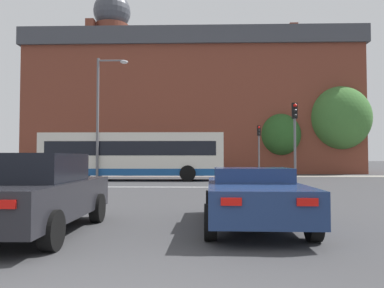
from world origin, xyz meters
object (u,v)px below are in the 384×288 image
(pedestrian_walking_west, at_px, (140,162))
(traffic_light_near_right, at_px, (295,130))
(bus_crossing_lead, at_px, (133,155))
(car_roadster_right, at_px, (253,195))
(car_saloon_left, at_px, (32,193))
(traffic_light_far_right, at_px, (259,142))
(pedestrian_walking_east, at_px, (202,164))
(pedestrian_waiting, at_px, (100,164))
(street_lamp_junction, at_px, (103,107))

(pedestrian_walking_west, bearing_deg, traffic_light_near_right, 178.56)
(bus_crossing_lead, bearing_deg, traffic_light_near_right, 59.52)
(car_roadster_right, height_order, bus_crossing_lead, bus_crossing_lead)
(car_saloon_left, relative_size, car_roadster_right, 0.97)
(traffic_light_far_right, height_order, pedestrian_walking_west, traffic_light_far_right)
(bus_crossing_lead, relative_size, pedestrian_walking_east, 7.02)
(car_roadster_right, xyz_separation_m, pedestrian_waiting, (-9.19, 21.67, 0.36))
(car_roadster_right, distance_m, traffic_light_far_right, 22.01)
(traffic_light_near_right, xyz_separation_m, pedestrian_waiting, (-12.84, 10.53, -1.85))
(car_roadster_right, distance_m, street_lamp_junction, 17.30)
(traffic_light_near_right, distance_m, pedestrian_walking_east, 12.47)
(car_saloon_left, relative_size, traffic_light_far_right, 1.07)
(street_lamp_junction, bearing_deg, traffic_light_far_right, 31.19)
(car_saloon_left, bearing_deg, street_lamp_junction, 99.92)
(traffic_light_near_right, bearing_deg, pedestrian_waiting, 140.65)
(bus_crossing_lead, relative_size, pedestrian_walking_west, 6.37)
(car_roadster_right, bearing_deg, pedestrian_walking_east, 93.88)
(traffic_light_near_right, bearing_deg, pedestrian_walking_east, 112.38)
(street_lamp_junction, bearing_deg, car_roadster_right, -64.36)
(car_roadster_right, relative_size, traffic_light_far_right, 1.10)
(street_lamp_junction, relative_size, pedestrian_walking_east, 4.60)
(traffic_light_near_right, distance_m, street_lamp_junction, 11.79)
(traffic_light_far_right, xyz_separation_m, pedestrian_walking_west, (-9.64, 1.20, -1.62))
(car_roadster_right, height_order, traffic_light_near_right, traffic_light_near_right)
(bus_crossing_lead, xyz_separation_m, traffic_light_far_right, (9.03, 5.05, 1.07))
(car_saloon_left, bearing_deg, pedestrian_waiting, 101.62)
(traffic_light_near_right, height_order, pedestrian_walking_east, traffic_light_near_right)
(traffic_light_far_right, relative_size, pedestrian_waiting, 2.35)
(traffic_light_far_right, distance_m, pedestrian_walking_east, 4.87)
(car_saloon_left, bearing_deg, pedestrian_walking_west, 94.02)
(car_roadster_right, relative_size, bus_crossing_lead, 0.37)
(bus_crossing_lead, bearing_deg, pedestrian_waiting, -144.84)
(pedestrian_walking_east, relative_size, pedestrian_walking_west, 0.91)
(car_roadster_right, bearing_deg, traffic_light_near_right, 73.09)
(car_saloon_left, bearing_deg, traffic_light_far_right, 70.48)
(traffic_light_near_right, bearing_deg, car_roadster_right, -108.14)
(pedestrian_waiting, distance_m, pedestrian_walking_west, 3.19)
(car_saloon_left, distance_m, pedestrian_walking_east, 23.65)
(car_roadster_right, height_order, street_lamp_junction, street_lamp_junction)
(traffic_light_near_right, xyz_separation_m, pedestrian_walking_east, (-4.70, 11.40, -1.88))
(traffic_light_far_right, height_order, pedestrian_walking_east, traffic_light_far_right)
(pedestrian_waiting, bearing_deg, car_roadster_right, -48.80)
(car_roadster_right, xyz_separation_m, pedestrian_walking_west, (-6.22, 22.85, 0.45))
(car_roadster_right, bearing_deg, traffic_light_far_right, 82.26)
(car_roadster_right, relative_size, traffic_light_near_right, 1.04)
(car_saloon_left, xyz_separation_m, street_lamp_junction, (-2.98, 16.04, 3.89))
(car_saloon_left, distance_m, pedestrian_walking_west, 23.81)
(car_saloon_left, height_order, traffic_light_near_right, traffic_light_near_right)
(pedestrian_waiting, relative_size, pedestrian_walking_west, 0.93)
(traffic_light_far_right, distance_m, traffic_light_near_right, 10.50)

